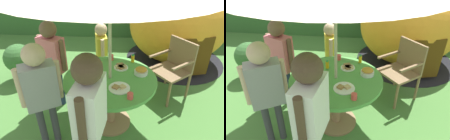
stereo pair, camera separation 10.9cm
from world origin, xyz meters
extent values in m
cube|color=#477A38|center=(0.00, 0.00, -0.01)|extent=(10.00, 10.00, 0.02)
cube|color=#33602D|center=(0.00, 3.45, 0.90)|extent=(9.00, 0.70, 1.81)
cylinder|color=#93704C|center=(0.00, 0.00, 0.01)|extent=(0.55, 0.55, 0.03)
cylinder|color=#93704C|center=(0.00, 0.00, 0.34)|extent=(0.12, 0.12, 0.69)
cylinder|color=#519E47|center=(0.00, 0.00, 0.71)|extent=(1.14, 1.14, 0.04)
cylinder|color=#B7AD8C|center=(0.00, 0.00, 1.06)|extent=(0.04, 0.04, 2.13)
cylinder|color=brown|center=(0.57, 0.72, 0.22)|extent=(0.04, 0.04, 0.43)
cylinder|color=brown|center=(0.84, 0.36, 0.22)|extent=(0.04, 0.04, 0.43)
cylinder|color=brown|center=(0.92, 0.99, 0.22)|extent=(0.04, 0.04, 0.43)
cylinder|color=brown|center=(1.19, 0.63, 0.22)|extent=(0.04, 0.04, 0.43)
cube|color=brown|center=(0.88, 0.68, 0.45)|extent=(0.68, 0.68, 0.04)
cube|color=brown|center=(1.05, 0.81, 0.69)|extent=(0.33, 0.41, 0.45)
cube|color=brown|center=(0.74, 0.85, 0.67)|extent=(0.40, 0.32, 0.03)
cube|color=brown|center=(1.02, 0.50, 0.67)|extent=(0.40, 0.32, 0.03)
ellipsoid|color=orange|center=(1.23, 1.95, 0.81)|extent=(2.30, 2.05, 1.62)
cylinder|color=black|center=(1.23, 1.95, 0.01)|extent=(2.43, 2.43, 0.01)
cube|color=#4B310D|center=(1.42, 1.17, 0.45)|extent=(0.55, 0.16, 0.73)
cylinder|color=#595960|center=(-1.68, 0.96, 0.11)|extent=(0.26, 0.26, 0.23)
sphere|color=#33602D|center=(-1.68, 0.96, 0.44)|extent=(0.50, 0.50, 0.50)
cylinder|color=brown|center=(-0.21, 0.92, 0.25)|extent=(0.07, 0.07, 0.51)
cylinder|color=brown|center=(-0.19, 0.80, 0.25)|extent=(0.07, 0.07, 0.51)
cube|color=yellow|center=(-0.20, 0.86, 0.72)|extent=(0.22, 0.32, 0.43)
cylinder|color=#D8B293|center=(-0.24, 1.02, 0.74)|extent=(0.05, 0.05, 0.39)
cylinder|color=#D8B293|center=(-0.16, 0.70, 0.74)|extent=(0.05, 0.05, 0.39)
sphere|color=#D8B293|center=(-0.20, 0.86, 1.03)|extent=(0.19, 0.19, 0.19)
cylinder|color=navy|center=(-0.89, 0.40, 0.29)|extent=(0.08, 0.08, 0.59)
cylinder|color=navy|center=(-0.76, 0.34, 0.29)|extent=(0.08, 0.08, 0.59)
cube|color=#EA727F|center=(-0.83, 0.37, 0.84)|extent=(0.39, 0.31, 0.50)
cylinder|color=brown|center=(-1.00, 0.45, 0.86)|extent=(0.06, 0.06, 0.45)
cylinder|color=brown|center=(-0.65, 0.29, 0.86)|extent=(0.06, 0.06, 0.45)
sphere|color=brown|center=(-0.83, 0.37, 1.20)|extent=(0.22, 0.22, 0.22)
cylinder|color=#3F3F47|center=(-0.77, -0.43, 0.30)|extent=(0.08, 0.08, 0.60)
cylinder|color=#3F3F47|center=(-0.64, -0.36, 0.30)|extent=(0.08, 0.08, 0.60)
cube|color=#99999E|center=(-0.70, -0.39, 0.85)|extent=(0.40, 0.34, 0.51)
cylinder|color=#D8B293|center=(-0.87, -0.49, 0.88)|extent=(0.06, 0.06, 0.46)
cylinder|color=#D8B293|center=(-0.53, -0.30, 0.88)|extent=(0.06, 0.06, 0.46)
sphere|color=#D8B293|center=(-0.70, -0.39, 1.22)|extent=(0.23, 0.23, 0.23)
cube|color=white|center=(-0.11, -0.79, 0.93)|extent=(0.26, 0.40, 0.55)
cylinder|color=#4C3828|center=(-0.14, -1.00, 0.95)|extent=(0.07, 0.07, 0.50)
cylinder|color=#4C3828|center=(-0.08, -0.58, 0.95)|extent=(0.07, 0.07, 0.50)
sphere|color=#4C3828|center=(-0.11, -0.79, 1.33)|extent=(0.25, 0.25, 0.25)
cylinder|color=white|center=(0.38, 0.11, 0.76)|extent=(0.17, 0.17, 0.05)
ellipsoid|color=gold|center=(0.38, 0.11, 0.80)|extent=(0.14, 0.14, 0.04)
cylinder|color=white|center=(0.12, -0.21, 0.74)|extent=(0.24, 0.24, 0.01)
cube|color=tan|center=(0.15, -0.21, 0.76)|extent=(0.09, 0.09, 0.02)
cube|color=#9E7547|center=(0.08, -0.22, 0.76)|extent=(0.09, 0.09, 0.02)
cylinder|color=white|center=(0.13, 0.24, 0.74)|extent=(0.19, 0.19, 0.01)
cube|color=tan|center=(0.15, 0.24, 0.76)|extent=(0.10, 0.10, 0.02)
cube|color=#9E7547|center=(0.12, 0.28, 0.76)|extent=(0.11, 0.11, 0.02)
cube|color=tan|center=(0.09, 0.23, 0.76)|extent=(0.08, 0.08, 0.02)
cube|color=#9E7547|center=(0.13, 0.21, 0.76)|extent=(0.10, 0.10, 0.02)
cylinder|color=white|center=(-0.18, -0.26, 0.74)|extent=(0.20, 0.20, 0.01)
cube|color=tan|center=(-0.15, -0.25, 0.76)|extent=(0.09, 0.09, 0.02)
cube|color=#9E7547|center=(-0.19, -0.22, 0.76)|extent=(0.09, 0.09, 0.02)
cube|color=tan|center=(-0.20, -0.29, 0.76)|extent=(0.08, 0.08, 0.02)
cylinder|color=yellow|center=(0.28, 0.42, 0.78)|extent=(0.05, 0.05, 0.10)
cylinder|color=green|center=(0.28, 0.42, 0.84)|extent=(0.03, 0.03, 0.02)
cylinder|color=yellow|center=(-0.14, 0.22, 0.78)|extent=(0.04, 0.04, 0.09)
cylinder|color=green|center=(-0.14, 0.22, 0.84)|extent=(0.03, 0.03, 0.02)
cylinder|color=yellow|center=(-0.42, 0.14, 0.79)|extent=(0.05, 0.05, 0.11)
cylinder|color=green|center=(-0.42, 0.14, 0.85)|extent=(0.03, 0.03, 0.02)
cylinder|color=yellow|center=(-0.24, 0.13, 0.78)|extent=(0.04, 0.04, 0.10)
cylinder|color=blue|center=(-0.24, 0.13, 0.84)|extent=(0.03, 0.03, 0.02)
cylinder|color=#E04C47|center=(-0.02, 0.47, 0.77)|extent=(0.07, 0.07, 0.07)
cylinder|color=#E04C47|center=(0.24, -0.38, 0.77)|extent=(0.07, 0.07, 0.07)
camera|label=1|loc=(0.16, -2.07, 2.10)|focal=32.64mm
camera|label=2|loc=(0.27, -2.06, 2.10)|focal=32.64mm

